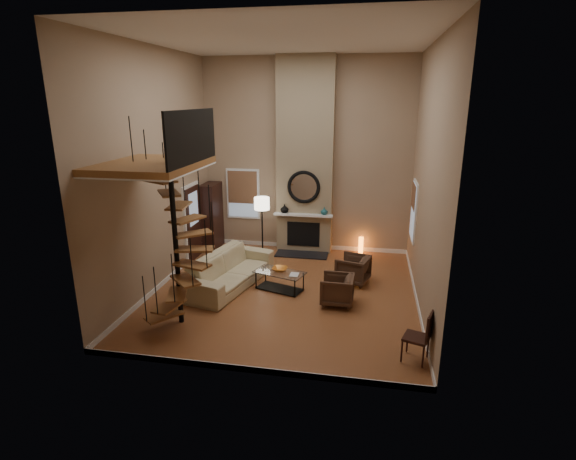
% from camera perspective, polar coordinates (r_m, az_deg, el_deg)
% --- Properties ---
extents(ground, '(6.00, 6.50, 0.01)m').
position_cam_1_polar(ground, '(10.50, -0.40, -7.98)').
color(ground, '#A76335').
rests_on(ground, ground).
extents(back_wall, '(6.00, 0.02, 5.50)m').
position_cam_1_polar(back_wall, '(12.86, 2.34, 9.38)').
color(back_wall, tan).
rests_on(back_wall, ground).
extents(front_wall, '(6.00, 0.02, 5.50)m').
position_cam_1_polar(front_wall, '(6.59, -5.79, 2.31)').
color(front_wall, tan).
rests_on(front_wall, ground).
extents(left_wall, '(0.02, 6.50, 5.50)m').
position_cam_1_polar(left_wall, '(10.66, -16.61, 7.21)').
color(left_wall, tan).
rests_on(left_wall, ground).
extents(right_wall, '(0.02, 6.50, 5.50)m').
position_cam_1_polar(right_wall, '(9.59, 17.57, 6.13)').
color(right_wall, tan).
rests_on(right_wall, ground).
extents(ceiling, '(6.00, 6.50, 0.01)m').
position_cam_1_polar(ceiling, '(9.61, -0.47, 23.35)').
color(ceiling, silver).
rests_on(ceiling, back_wall).
extents(baseboard_back, '(6.00, 0.02, 0.12)m').
position_cam_1_polar(baseboard_back, '(13.45, 2.20, -2.06)').
color(baseboard_back, white).
rests_on(baseboard_back, ground).
extents(baseboard_front, '(6.00, 0.02, 0.12)m').
position_cam_1_polar(baseboard_front, '(7.71, -5.16, -17.42)').
color(baseboard_front, white).
rests_on(baseboard_front, ground).
extents(baseboard_left, '(0.02, 6.50, 0.12)m').
position_cam_1_polar(baseboard_left, '(11.38, -15.45, -6.26)').
color(baseboard_left, white).
rests_on(baseboard_left, ground).
extents(baseboard_right, '(0.02, 6.50, 0.12)m').
position_cam_1_polar(baseboard_right, '(10.39, 16.21, -8.59)').
color(baseboard_right, white).
rests_on(baseboard_right, ground).
extents(chimney_breast, '(1.60, 0.38, 5.50)m').
position_cam_1_polar(chimney_breast, '(12.67, 2.22, 9.28)').
color(chimney_breast, '#8C795B').
rests_on(chimney_breast, ground).
extents(hearth, '(1.50, 0.60, 0.04)m').
position_cam_1_polar(hearth, '(12.84, 1.76, -3.17)').
color(hearth, black).
rests_on(hearth, ground).
extents(firebox, '(0.95, 0.02, 0.72)m').
position_cam_1_polar(firebox, '(12.95, 1.98, -0.54)').
color(firebox, black).
rests_on(firebox, chimney_breast).
extents(mantel, '(1.70, 0.18, 0.06)m').
position_cam_1_polar(mantel, '(12.70, 1.95, 1.94)').
color(mantel, white).
rests_on(mantel, chimney_breast).
extents(mirror_frame, '(0.94, 0.10, 0.94)m').
position_cam_1_polar(mirror_frame, '(12.58, 2.03, 5.54)').
color(mirror_frame, black).
rests_on(mirror_frame, chimney_breast).
extents(mirror_disc, '(0.80, 0.01, 0.80)m').
position_cam_1_polar(mirror_disc, '(12.59, 2.04, 5.55)').
color(mirror_disc, white).
rests_on(mirror_disc, chimney_breast).
extents(vase_left, '(0.24, 0.24, 0.25)m').
position_cam_1_polar(vase_left, '(12.79, -0.45, 2.77)').
color(vase_left, black).
rests_on(vase_left, mantel).
extents(vase_right, '(0.20, 0.20, 0.21)m').
position_cam_1_polar(vase_right, '(12.64, 4.68, 2.45)').
color(vase_right, '#19525A').
rests_on(vase_right, mantel).
extents(window_back, '(1.02, 0.06, 1.52)m').
position_cam_1_polar(window_back, '(13.42, -5.82, 4.73)').
color(window_back, white).
rests_on(window_back, back_wall).
extents(window_right, '(0.06, 1.02, 1.52)m').
position_cam_1_polar(window_right, '(11.76, 15.88, 2.50)').
color(window_right, white).
rests_on(window_right, right_wall).
extents(entry_door, '(0.10, 1.05, 2.16)m').
position_cam_1_polar(entry_door, '(12.59, -12.15, 0.97)').
color(entry_door, white).
rests_on(entry_door, ground).
extents(loft, '(1.70, 2.20, 1.09)m').
position_cam_1_polar(loft, '(8.57, -16.51, 8.35)').
color(loft, '#976131').
rests_on(loft, left_wall).
extents(spiral_stair, '(1.47, 1.47, 4.06)m').
position_cam_1_polar(spiral_stair, '(8.78, -14.18, -1.03)').
color(spiral_stair, black).
rests_on(spiral_stair, ground).
extents(hutch, '(0.43, 0.91, 2.03)m').
position_cam_1_polar(hutch, '(13.43, -9.79, 1.64)').
color(hutch, black).
rests_on(hutch, ground).
extents(sofa, '(1.67, 2.90, 0.80)m').
position_cam_1_polar(sofa, '(10.82, -7.55, -5.08)').
color(sofa, '#C6B789').
rests_on(sofa, ground).
extents(armchair_near, '(0.91, 0.90, 0.68)m').
position_cam_1_polar(armchair_near, '(10.96, 8.70, -5.07)').
color(armchair_near, '#472F21').
rests_on(armchair_near, ground).
extents(armchair_far, '(0.72, 0.71, 0.64)m').
position_cam_1_polar(armchair_far, '(9.81, 6.72, -7.65)').
color(armchair_far, '#472F21').
rests_on(armchair_far, ground).
extents(coffee_table, '(1.30, 0.92, 0.44)m').
position_cam_1_polar(coffee_table, '(10.51, -1.09, -6.25)').
color(coffee_table, silver).
rests_on(coffee_table, ground).
extents(bowl, '(0.36, 0.36, 0.09)m').
position_cam_1_polar(bowl, '(10.47, -1.04, -5.07)').
color(bowl, orange).
rests_on(bowl, coffee_table).
extents(book, '(0.20, 0.27, 0.03)m').
position_cam_1_polar(book, '(10.24, 0.66, -5.79)').
color(book, gray).
rests_on(book, coffee_table).
extents(floor_lamp, '(0.43, 0.43, 1.75)m').
position_cam_1_polar(floor_lamp, '(12.40, -3.38, 2.82)').
color(floor_lamp, black).
rests_on(floor_lamp, ground).
extents(accent_lamp, '(0.14, 0.14, 0.48)m').
position_cam_1_polar(accent_lamp, '(13.09, 9.36, -1.94)').
color(accent_lamp, orange).
rests_on(accent_lamp, ground).
extents(side_chair, '(0.53, 0.51, 0.92)m').
position_cam_1_polar(side_chair, '(8.03, 16.82, -12.75)').
color(side_chair, black).
rests_on(side_chair, ground).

